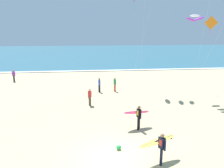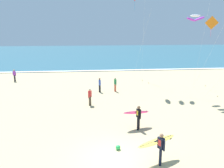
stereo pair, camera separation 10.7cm
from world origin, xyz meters
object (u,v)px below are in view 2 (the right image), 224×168
object	(u,v)px
kite_diamond_amber_far	(213,25)
bystander_blue_top	(100,85)
bystander_green_top	(115,84)
beach_ball	(118,147)
surfer_trailing	(137,114)
surfer_lead	(159,144)
kite_arc_ivory_distant	(195,18)
bystander_red_top	(90,97)
bystander_purple_top	(14,75)

from	to	relation	value
kite_diamond_amber_far	bystander_blue_top	distance (m)	12.69
bystander_green_top	bystander_blue_top	xyz separation A→B (m)	(-1.73, -0.14, 0.00)
beach_ball	surfer_trailing	bearing A→B (deg)	58.10
surfer_lead	kite_arc_ivory_distant	distance (m)	14.39
bystander_red_top	bystander_blue_top	distance (m)	4.53
bystander_green_top	bystander_red_top	distance (m)	5.34
bystander_blue_top	beach_ball	world-z (taller)	bystander_blue_top
kite_arc_ivory_distant	bystander_purple_top	xyz separation A→B (m)	(-19.77, 9.54, -6.94)
kite_arc_ivory_distant	bystander_green_top	world-z (taller)	kite_arc_ivory_distant
kite_arc_ivory_distant	beach_ball	world-z (taller)	kite_arc_ivory_distant
beach_ball	bystander_red_top	bearing A→B (deg)	100.56
kite_arc_ivory_distant	bystander_blue_top	xyz separation A→B (m)	(-8.85, 3.04, -6.94)
kite_diamond_amber_far	bystander_red_top	world-z (taller)	kite_diamond_amber_far
kite_diamond_amber_far	bystander_purple_top	bearing A→B (deg)	155.72
bystander_blue_top	beach_ball	xyz separation A→B (m)	(0.38, -12.44, -0.67)
kite_diamond_amber_far	bystander_purple_top	size ratio (longest dim) A/B	5.01
kite_diamond_amber_far	kite_arc_ivory_distant	bearing A→B (deg)	175.08
bystander_red_top	beach_ball	bearing A→B (deg)	-79.44
surfer_trailing	surfer_lead	bearing A→B (deg)	-87.48
surfer_trailing	bystander_green_top	distance (m)	9.85
bystander_green_top	bystander_red_top	xyz separation A→B (m)	(-2.84, -4.52, 0.00)
bystander_green_top	beach_ball	distance (m)	12.67
kite_diamond_amber_far	bystander_blue_top	size ratio (longest dim) A/B	5.01
surfer_lead	bystander_blue_top	size ratio (longest dim) A/B	1.48
surfer_lead	kite_diamond_amber_far	xyz separation A→B (m)	(8.28, 10.75, 6.05)
bystander_green_top	surfer_trailing	bearing A→B (deg)	-87.90
kite_arc_ivory_distant	bystander_purple_top	size ratio (longest dim) A/B	5.08
surfer_lead	bystander_green_top	size ratio (longest dim) A/B	1.48
kite_diamond_amber_far	bystander_red_top	distance (m)	13.31
bystander_blue_top	beach_ball	distance (m)	12.46
bystander_purple_top	bystander_green_top	world-z (taller)	same
surfer_lead	kite_arc_ivory_distant	xyz separation A→B (m)	(6.58, 10.90, 6.70)
surfer_trailing	kite_arc_ivory_distant	world-z (taller)	kite_arc_ivory_distant
kite_diamond_amber_far	bystander_green_top	distance (m)	11.34
kite_arc_ivory_distant	surfer_trailing	bearing A→B (deg)	-135.43
kite_diamond_amber_far	bystander_red_top	size ratio (longest dim) A/B	5.01
bystander_purple_top	surfer_trailing	bearing A→B (deg)	-51.25
surfer_lead	surfer_trailing	distance (m)	4.24
surfer_lead	bystander_green_top	xyz separation A→B (m)	(-0.55, 14.08, -0.23)
surfer_trailing	bystander_purple_top	size ratio (longest dim) A/B	1.29
bystander_red_top	beach_ball	size ratio (longest dim) A/B	5.68
kite_diamond_amber_far	kite_arc_ivory_distant	world-z (taller)	kite_arc_ivory_distant
kite_diamond_amber_far	bystander_purple_top	distance (m)	24.38
surfer_lead	bystander_purple_top	xyz separation A→B (m)	(-13.19, 20.44, -0.23)
bystander_purple_top	bystander_green_top	size ratio (longest dim) A/B	1.00
kite_diamond_amber_far	kite_arc_ivory_distant	xyz separation A→B (m)	(-1.70, 0.15, 0.65)
bystander_green_top	beach_ball	size ratio (longest dim) A/B	5.68
bystander_green_top	beach_ball	bearing A→B (deg)	-96.08
kite_arc_ivory_distant	bystander_blue_top	distance (m)	11.65
surfer_trailing	bystander_blue_top	world-z (taller)	surfer_trailing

